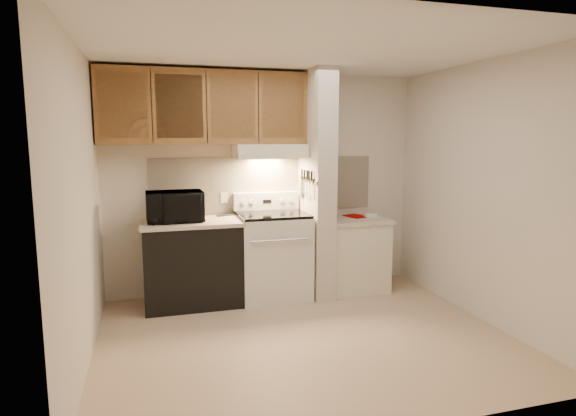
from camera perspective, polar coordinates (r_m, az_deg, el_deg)
name	(u,v)px	position (r m, az deg, el deg)	size (l,w,h in m)	color
floor	(305,337)	(4.48, 1.99, -14.99)	(3.60, 3.60, 0.00)	tan
ceiling	(306,49)	(4.17, 2.18, 18.37)	(3.60, 3.60, 0.00)	white
wall_back	(265,183)	(5.58, -2.75, 2.97)	(3.60, 0.02, 2.50)	beige
wall_left	(80,207)	(3.97, -23.42, 0.07)	(0.02, 3.00, 2.50)	beige
wall_right	(483,192)	(5.00, 22.07, 1.73)	(0.02, 3.00, 2.50)	beige
backsplash	(265,184)	(5.57, -2.72, 2.80)	(2.60, 0.02, 0.63)	white
range_body	(273,257)	(5.38, -1.83, -5.77)	(0.76, 0.65, 0.92)	silver
oven_window	(280,260)	(5.08, -0.94, -6.18)	(0.50, 0.01, 0.30)	black
oven_handle	(281,240)	(4.99, -0.83, -3.84)	(0.02, 0.02, 0.65)	silver
cooktop	(272,214)	(5.29, -1.86, -0.77)	(0.74, 0.64, 0.03)	black
range_backguard	(266,201)	(5.54, -2.59, 0.85)	(0.76, 0.08, 0.20)	silver
range_display	(267,201)	(5.50, -2.49, 0.80)	(0.10, 0.01, 0.04)	black
range_knob_left_outer	(243,202)	(5.44, -5.35, 0.68)	(0.05, 0.05, 0.02)	silver
range_knob_left_inner	(252,202)	(5.46, -4.32, 0.72)	(0.05, 0.05, 0.02)	silver
range_knob_right_inner	(282,201)	(5.55, -0.67, 0.86)	(0.05, 0.05, 0.02)	silver
range_knob_right_outer	(291,200)	(5.57, 0.32, 0.90)	(0.05, 0.05, 0.02)	silver
dishwasher_front	(193,264)	(5.26, -11.25, -6.56)	(1.00, 0.63, 0.87)	black
left_countertop	(191,222)	(5.16, -11.39, -1.67)	(1.04, 0.67, 0.04)	beige
spoon_rest	(226,215)	(5.40, -7.35, -0.84)	(0.21, 0.07, 0.01)	black
teal_jar	(156,214)	(5.35, -15.35, -0.65)	(0.10, 0.10, 0.11)	#266458
outlet	(224,198)	(5.48, -7.56, 1.23)	(0.08, 0.01, 0.12)	silver
microwave	(175,206)	(5.10, -13.30, 0.18)	(0.57, 0.39, 0.32)	black
partition_pillar	(317,185)	(5.39, 3.41, 2.77)	(0.22, 0.70, 2.50)	beige
pillar_trim	(307,181)	(5.35, 2.24, 3.27)	(0.01, 0.70, 0.04)	brown
knife_strip	(308,179)	(5.30, 2.35, 3.44)	(0.02, 0.42, 0.04)	black
knife_blade_a	(312,190)	(5.14, 2.84, 2.16)	(0.01, 0.04, 0.16)	silver
knife_handle_a	(312,176)	(5.13, 2.82, 3.83)	(0.02, 0.02, 0.10)	black
knife_blade_b	(309,190)	(5.24, 2.45, 2.18)	(0.01, 0.04, 0.18)	silver
knife_handle_b	(309,175)	(5.21, 2.51, 3.91)	(0.02, 0.02, 0.10)	black
knife_blade_c	(306,190)	(5.31, 2.21, 2.15)	(0.01, 0.04, 0.20)	silver
knife_handle_c	(307,175)	(5.28, 2.28, 3.96)	(0.02, 0.02, 0.10)	black
knife_blade_d	(304,187)	(5.38, 1.95, 2.45)	(0.01, 0.04, 0.16)	silver
knife_handle_d	(304,174)	(5.36, 1.96, 4.04)	(0.02, 0.02, 0.10)	black
knife_blade_e	(302,188)	(5.45, 1.69, 2.42)	(0.01, 0.04, 0.18)	silver
knife_handle_e	(302,174)	(5.45, 1.66, 4.11)	(0.02, 0.02, 0.10)	black
oven_mitt	(301,187)	(5.51, 1.52, 2.55)	(0.03, 0.09, 0.22)	slate
right_cab_base	(353,256)	(5.70, 7.72, -5.61)	(0.70, 0.60, 0.81)	silver
right_countertop	(354,220)	(5.62, 7.80, -1.39)	(0.74, 0.64, 0.04)	beige
red_folder	(356,216)	(5.73, 8.02, -0.95)	(0.20, 0.27, 0.01)	#AA0000
white_box	(370,215)	(5.73, 9.70, -0.84)	(0.15, 0.10, 0.04)	white
range_hood	(269,151)	(5.34, -2.22, 6.76)	(0.78, 0.44, 0.15)	silver
hood_lip	(274,156)	(5.14, -1.65, 6.20)	(0.78, 0.04, 0.06)	silver
upper_cabinets	(205,108)	(5.27, -9.83, 11.62)	(2.18, 0.33, 0.77)	brown
cab_door_a	(123,105)	(5.08, -19.00, 11.42)	(0.46, 0.01, 0.63)	brown
cab_gap_a	(152,106)	(5.08, -15.87, 11.56)	(0.01, 0.01, 0.73)	black
cab_door_b	(180,106)	(5.09, -12.73, 11.66)	(0.46, 0.01, 0.63)	brown
cab_gap_b	(207,107)	(5.11, -9.62, 11.73)	(0.01, 0.01, 0.73)	black
cab_door_c	(233,107)	(5.15, -6.55, 11.77)	(0.46, 0.01, 0.63)	brown
cab_gap_c	(258,108)	(5.20, -3.52, 11.77)	(0.01, 0.01, 0.73)	black
cab_door_d	(283,108)	(5.27, -0.57, 11.74)	(0.46, 0.01, 0.63)	brown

